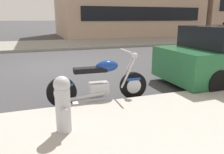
% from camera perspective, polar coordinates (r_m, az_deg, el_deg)
% --- Properties ---
extents(ground_plane, '(260.00, 260.00, 0.00)m').
position_cam_1_polar(ground_plane, '(8.66, -13.74, 2.49)').
color(ground_plane, '#3D3D3F').
extents(sidewalk_far_curb, '(120.00, 5.00, 0.14)m').
position_cam_1_polar(sidewalk_far_curb, '(19.88, 21.12, 8.82)').
color(sidewalk_far_curb, gray).
rests_on(sidewalk_far_curb, ground).
extents(parking_stall_stripe, '(0.12, 2.20, 0.01)m').
position_cam_1_polar(parking_stall_stripe, '(5.20, -9.69, -5.34)').
color(parking_stall_stripe, silver).
rests_on(parking_stall_stripe, ground).
extents(parked_motorcycle, '(2.16, 0.62, 1.10)m').
position_cam_1_polar(parked_motorcycle, '(4.82, -2.99, -1.59)').
color(parked_motorcycle, black).
rests_on(parked_motorcycle, ground).
extents(fire_hydrant, '(0.24, 0.36, 0.84)m').
position_cam_1_polar(fire_hydrant, '(3.35, -12.20, -6.32)').
color(fire_hydrant, '#B7B7BC').
rests_on(fire_hydrant, sidewalk_near_curb).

